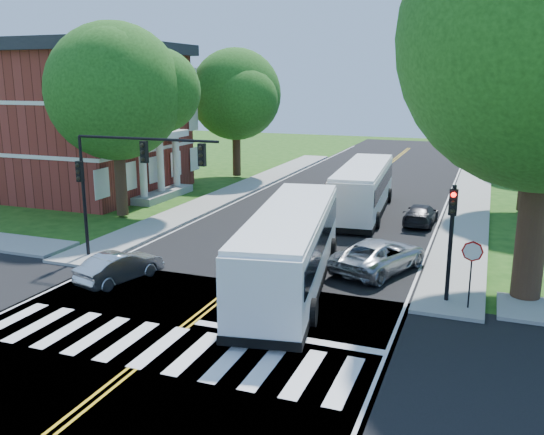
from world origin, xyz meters
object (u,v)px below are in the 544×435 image
at_px(bus_follow, 363,188).
at_px(suv, 380,255).
at_px(signal_ne, 451,228).
at_px(dark_sedan, 421,214).
at_px(signal_nw, 124,169).
at_px(hatchback, 120,267).
at_px(bus_lead, 291,246).

height_order(bus_follow, suv, bus_follow).
height_order(signal_ne, dark_sedan, signal_ne).
distance_m(signal_nw, suv, 11.95).
bearing_deg(signal_ne, dark_sedan, 100.98).
bearing_deg(hatchback, signal_ne, -155.37).
relative_size(signal_ne, dark_sedan, 1.09).
relative_size(signal_nw, suv, 1.38).
distance_m(signal_ne, bus_lead, 6.25).
bearing_deg(suv, hatchback, 48.43).
distance_m(signal_ne, hatchback, 13.38).
height_order(signal_nw, hatchback, signal_nw).
relative_size(bus_lead, hatchback, 3.31).
xyz_separation_m(bus_lead, hatchback, (-6.87, -1.96, -1.06)).
bearing_deg(hatchback, bus_follow, -98.21).
bearing_deg(bus_follow, signal_nw, 55.63).
xyz_separation_m(suv, dark_sedan, (0.70, 9.26, -0.13)).
distance_m(signal_ne, suv, 4.81).
height_order(signal_ne, bus_follow, signal_ne).
height_order(hatchback, suv, suv).
relative_size(bus_lead, suv, 2.44).
distance_m(suv, dark_sedan, 9.29).
distance_m(signal_nw, bus_lead, 8.38).
xyz_separation_m(signal_nw, suv, (10.99, 2.96, -3.65)).
xyz_separation_m(bus_follow, dark_sedan, (3.76, -1.58, -1.03)).
bearing_deg(hatchback, suv, -137.53).
height_order(signal_nw, dark_sedan, signal_nw).
xyz_separation_m(signal_nw, signal_ne, (14.06, 0.01, -1.41)).
relative_size(signal_nw, dark_sedan, 1.78).
distance_m(signal_nw, dark_sedan, 17.33).
relative_size(suv, dark_sedan, 1.28).
bearing_deg(bus_lead, hatchback, 6.08).
bearing_deg(bus_follow, signal_ne, 109.45).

